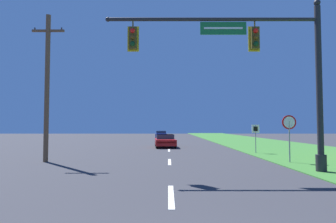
{
  "coord_description": "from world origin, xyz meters",
  "views": [
    {
      "loc": [
        -0.09,
        -2.42,
        1.93
      ],
      "look_at": [
        0.0,
        30.31,
        3.59
      ],
      "focal_mm": 32.0,
      "sensor_mm": 36.0,
      "label": 1
    }
  ],
  "objects": [
    {
      "name": "car_ahead",
      "position": [
        -0.36,
        25.82,
        0.61
      ],
      "size": [
        2.1,
        4.7,
        1.19
      ],
      "color": "black",
      "rests_on": "ground"
    },
    {
      "name": "far_car",
      "position": [
        -1.22,
        48.02,
        0.6
      ],
      "size": [
        1.82,
        4.51,
        1.19
      ],
      "color": "black",
      "rests_on": "ground"
    },
    {
      "name": "stop_sign",
      "position": [
        6.39,
        13.57,
        1.86
      ],
      "size": [
        0.76,
        0.07,
        2.5
      ],
      "color": "gray",
      "rests_on": "grass_verge_right"
    },
    {
      "name": "road_center_line",
      "position": [
        0.0,
        22.0,
        0.01
      ],
      "size": [
        0.16,
        34.8,
        0.01
      ],
      "color": "silver",
      "rests_on": "ground"
    },
    {
      "name": "grass_verge_right",
      "position": [
        10.5,
        30.0,
        0.02
      ],
      "size": [
        10.0,
        110.0,
        0.04
      ],
      "color": "#38752D",
      "rests_on": "ground"
    },
    {
      "name": "route_sign_post",
      "position": [
        6.25,
        19.24,
        1.53
      ],
      "size": [
        0.55,
        0.06,
        2.03
      ],
      "color": "gray",
      "rests_on": "grass_verge_right"
    },
    {
      "name": "utility_pole_near",
      "position": [
        -6.81,
        14.08,
        4.25
      ],
      "size": [
        1.8,
        0.26,
        8.2
      ],
      "color": "brown",
      "rests_on": "ground"
    },
    {
      "name": "signal_mast",
      "position": [
        4.09,
        10.31,
        4.51
      ],
      "size": [
        9.42,
        0.47,
        7.42
      ],
      "color": "#232326",
      "rests_on": "grass_verge_right"
    }
  ]
}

